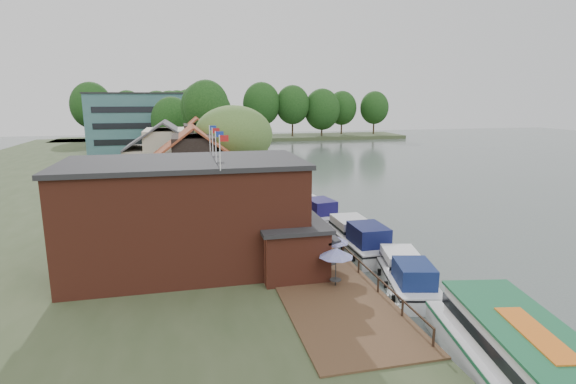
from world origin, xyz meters
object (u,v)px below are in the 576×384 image
cottage_b (166,158)px  umbrella_1 (331,251)px  umbrella_6 (284,202)px  cruiser_0 (406,270)px  umbrella_2 (316,243)px  cruiser_2 (312,207)px  cottage_a (194,170)px  cruiser_3 (286,187)px  tour_boat (542,380)px  hotel_block (153,122)px  swan (467,333)px  cruiser_1 (358,234)px  umbrella_4 (282,217)px  willow (234,153)px  pub (216,212)px  umbrella_3 (297,227)px  umbrella_5 (281,209)px  umbrella_0 (336,267)px  cottage_c (198,149)px

cottage_b → umbrella_1: size_ratio=4.04×
umbrella_6 → cruiser_0: bearing=-74.4°
umbrella_2 → cruiser_2: 14.55m
cottage_a → cottage_b: 10.44m
cruiser_3 → tour_boat: tour_boat is taller
hotel_block → swan: 84.64m
hotel_block → cruiser_1: 70.77m
umbrella_1 → umbrella_4: (-1.28, 9.38, 0.00)m
cottage_a → hotel_block: bearing=97.1°
cruiser_0 → swan: cruiser_0 is taller
willow → swan: willow is taller
cruiser_0 → tour_boat: (-0.78, -12.39, 0.44)m
pub → umbrella_1: pub is taller
umbrella_3 → umbrella_6: same height
willow → cruiser_2: (7.01, -6.88, -4.97)m
cottage_a → umbrella_1: (8.20, -17.87, -2.96)m
pub → cottage_a: (-1.00, 15.00, 0.60)m
tour_boat → umbrella_5: bearing=110.8°
willow → umbrella_0: bearing=-83.1°
pub → willow: willow is taller
cruiser_2 → swan: 24.14m
cottage_a → cruiser_3: (11.47, 9.53, -4.05)m
cruiser_3 → cruiser_1: bearing=-70.6°
umbrella_5 → swan: size_ratio=5.40×
willow → umbrella_4: willow is taller
pub → cottage_c: 34.01m
hotel_block → umbrella_3: 69.47m
umbrella_0 → umbrella_5: size_ratio=1.00×
cottage_b → cruiser_1: (15.56, -21.76, -3.93)m
cottage_a → umbrella_4: 11.35m
tour_boat → pub: bearing=133.9°
cruiser_3 → pub: bearing=-96.6°
hotel_block → umbrella_2: 73.55m
hotel_block → tour_boat: 90.04m
tour_boat → willow: bearing=112.2°
umbrella_0 → umbrella_2: bearing=88.1°
cottage_c → umbrella_5: (6.40, -24.97, -2.96)m
cottage_a → cottage_c: bearing=87.0°
willow → umbrella_3: (2.95, -16.77, -3.93)m
cruiser_2 → swan: size_ratio=23.18×
umbrella_3 → umbrella_4: (-0.53, 3.28, 0.00)m
cottage_b → umbrella_4: 21.19m
cottage_a → umbrella_2: (7.74, -15.90, -2.96)m
cottage_a → umbrella_2: size_ratio=3.51×
umbrella_2 → swan: (5.18, -10.07, -2.07)m
cottage_a → umbrella_3: cottage_a is taller
cruiser_0 → tour_boat: size_ratio=0.66×
cruiser_3 → umbrella_0: bearing=-80.9°
umbrella_1 → umbrella_6: (0.08, 14.70, 0.00)m
cottage_b → umbrella_4: (9.92, -18.49, -2.96)m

